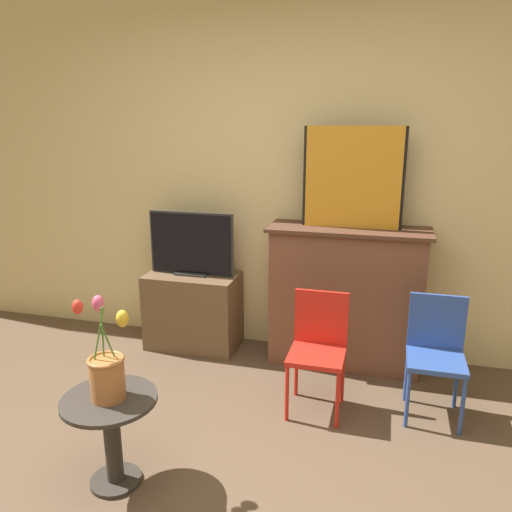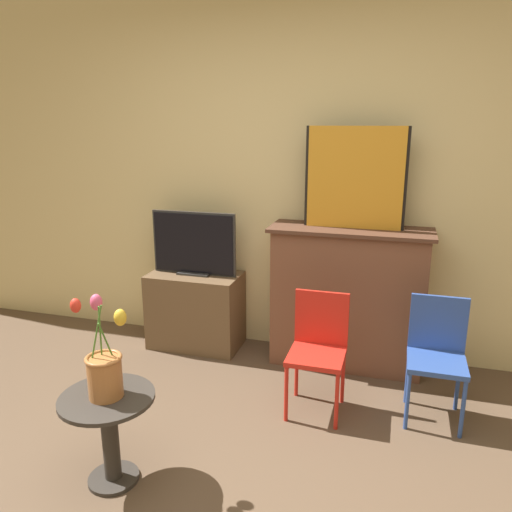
{
  "view_description": "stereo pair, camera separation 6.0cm",
  "coord_description": "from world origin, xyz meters",
  "views": [
    {
      "loc": [
        0.66,
        -1.5,
        1.72
      ],
      "look_at": [
        -0.07,
        1.21,
        0.96
      ],
      "focal_mm": 35.0,
      "sensor_mm": 36.0,
      "label": 1
    },
    {
      "loc": [
        0.72,
        -1.48,
        1.72
      ],
      "look_at": [
        -0.07,
        1.21,
        0.96
      ],
      "focal_mm": 35.0,
      "sensor_mm": 36.0,
      "label": 2
    }
  ],
  "objects": [
    {
      "name": "wall_back",
      "position": [
        0.0,
        2.13,
        1.35
      ],
      "size": [
        8.0,
        0.06,
        2.7
      ],
      "color": "beige",
      "rests_on": "ground"
    },
    {
      "name": "tv_monitor",
      "position": [
        -0.76,
        1.89,
        0.82
      ],
      "size": [
        0.66,
        0.12,
        0.48
      ],
      "color": "#2D2D2D",
      "rests_on": "tv_stand"
    },
    {
      "name": "side_table",
      "position": [
        -0.55,
        0.33,
        0.31
      ],
      "size": [
        0.45,
        0.45,
        0.47
      ],
      "color": "#332D28",
      "rests_on": "ground"
    },
    {
      "name": "tv_stand",
      "position": [
        -0.76,
        1.88,
        0.29
      ],
      "size": [
        0.7,
        0.39,
        0.59
      ],
      "color": "brown",
      "rests_on": "ground"
    },
    {
      "name": "vase_tulips",
      "position": [
        -0.55,
        0.33,
        0.61
      ],
      "size": [
        0.21,
        0.21,
        0.49
      ],
      "color": "#AD6B38",
      "rests_on": "side_table"
    },
    {
      "name": "chair_blue",
      "position": [
        0.98,
        1.39,
        0.42
      ],
      "size": [
        0.33,
        0.33,
        0.72
      ],
      "color": "#2D4C99",
      "rests_on": "ground"
    },
    {
      "name": "fireplace_mantel",
      "position": [
        0.4,
        1.92,
        0.52
      ],
      "size": [
        1.11,
        0.41,
        1.01
      ],
      "color": "brown",
      "rests_on": "ground"
    },
    {
      "name": "painting",
      "position": [
        0.41,
        1.92,
        1.35
      ],
      "size": [
        0.68,
        0.03,
        0.68
      ],
      "color": "black",
      "rests_on": "fireplace_mantel"
    },
    {
      "name": "chair_red",
      "position": [
        0.3,
        1.27,
        0.42
      ],
      "size": [
        0.33,
        0.33,
        0.72
      ],
      "color": "red",
      "rests_on": "ground"
    }
  ]
}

